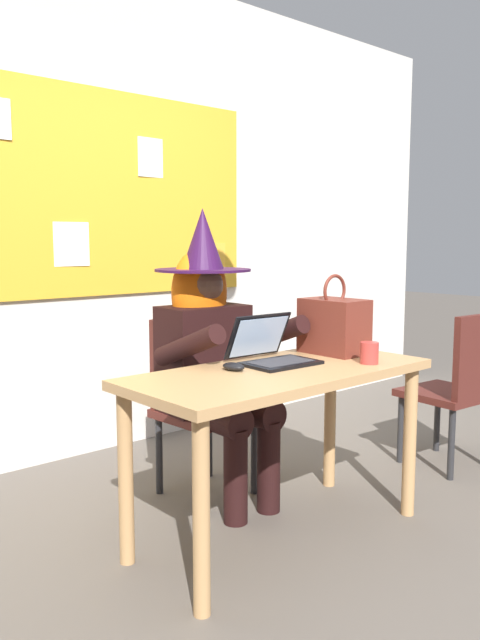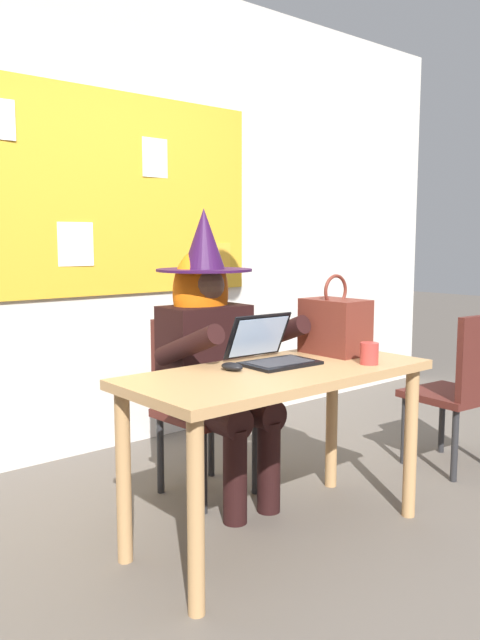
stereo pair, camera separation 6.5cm
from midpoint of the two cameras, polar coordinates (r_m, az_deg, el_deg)
name	(u,v)px [view 1 (the left image)]	position (r m, az deg, el deg)	size (l,w,h in m)	color
ground_plane	(281,552)	(2.80, 2.98, -19.98)	(24.00, 24.00, 0.00)	#5B544C
wall_back_bulletin	(75,210)	(3.88, -14.97, 9.47)	(6.64, 1.76, 2.88)	silver
desk_main	(280,394)	(2.72, 2.88, -6.61)	(1.35, 0.61, 0.74)	tan
chair_at_desk	(196,396)	(3.28, -4.55, -6.73)	(0.44, 0.44, 0.89)	#4C1E19
person_costumed	(211,342)	(3.13, -3.23, -1.99)	(0.61, 0.71, 1.43)	black
laptop	(272,352)	(2.81, 2.21, -2.88)	(0.33, 0.32, 0.21)	black
computer_mouse	(234,367)	(2.65, -1.28, -4.18)	(0.06, 0.10, 0.03)	black
handbag	(334,325)	(3.06, 7.78, -0.48)	(0.20, 0.30, 0.38)	maroon
coffee_mug	(369,353)	(2.84, 10.82, -2.90)	(0.08, 0.08, 0.10)	#B23833
chair_extra_corner	(458,383)	(3.75, 18.42, -5.36)	(0.46, 0.46, 0.88)	#4C1E19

